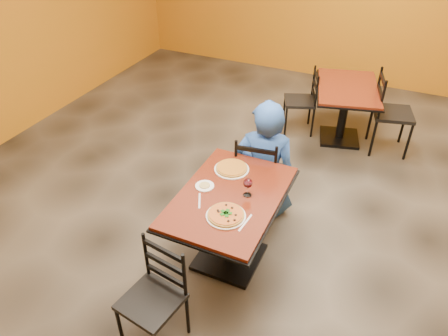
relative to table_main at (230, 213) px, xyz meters
The scene contains 17 objects.
floor 0.75m from the table_main, 90.00° to the left, with size 7.00×8.00×0.01m, color black.
table_main is the anchor object (origin of this frame).
table_second 2.58m from the table_main, 79.56° to the left, with size 0.99×1.25×0.75m.
chair_main_near 0.99m from the table_main, 100.46° to the right, with size 0.39×0.39×0.86m, color black, non-canonical shape.
chair_main_far 0.77m from the table_main, 91.79° to the left, with size 0.41×0.41×0.92m, color black, non-canonical shape.
chair_second_left 2.54m from the table_main, 92.57° to the left, with size 0.39×0.39×0.86m, color black, non-canonical shape.
chair_second_right 2.74m from the table_main, 67.54° to the left, with size 0.45×0.45×1.00m, color black, non-canonical shape.
diner 0.79m from the table_main, 87.92° to the left, with size 0.62×0.41×1.25m, color #1B3799.
plate_main 0.33m from the table_main, 72.80° to the right, with size 0.31×0.31×0.01m, color white.
pizza_main 0.34m from the table_main, 72.80° to the right, with size 0.28×0.28×0.02m, color maroon.
plate_far 0.41m from the table_main, 111.30° to the left, with size 0.31×0.31×0.01m, color white.
pizza_far 0.42m from the table_main, 111.30° to the left, with size 0.28×0.28×0.02m, color gold.
side_plate 0.31m from the table_main, behind, with size 0.16×0.16×0.01m, color white.
dip 0.32m from the table_main, behind, with size 0.09×0.09×0.01m, color tan.
wine_glass 0.32m from the table_main, 24.22° to the left, with size 0.08×0.08×0.18m, color white, non-canonical shape.
fork 0.32m from the table_main, 138.47° to the right, with size 0.01×0.19×0.00m, color silver.
knife 0.40m from the table_main, 46.87° to the right, with size 0.01×0.21×0.00m, color silver.
Camera 1 is at (1.08, -2.98, 2.94)m, focal length 34.00 mm.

